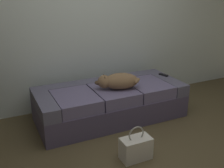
{
  "coord_description": "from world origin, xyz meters",
  "views": [
    {
      "loc": [
        -1.43,
        -1.92,
        1.73
      ],
      "look_at": [
        0.0,
        1.09,
        0.51
      ],
      "focal_mm": 43.53,
      "sensor_mm": 36.0,
      "label": 1
    }
  ],
  "objects": [
    {
      "name": "tv_remote",
      "position": [
        0.91,
        1.22,
        0.47
      ],
      "size": [
        0.08,
        0.16,
        0.02
      ],
      "primitive_type": "cube",
      "rotation": [
        0.0,
        0.0,
        0.27
      ],
      "color": "black",
      "rests_on": "couch"
    },
    {
      "name": "dog_tan",
      "position": [
        0.05,
        1.02,
        0.56
      ],
      "size": [
        0.6,
        0.37,
        0.21
      ],
      "color": "olive",
      "rests_on": "couch"
    },
    {
      "name": "back_wall",
      "position": [
        0.0,
        1.78,
        1.4
      ],
      "size": [
        6.4,
        0.1,
        2.8
      ],
      "primitive_type": "cube",
      "color": "silver",
      "rests_on": "ground"
    },
    {
      "name": "couch",
      "position": [
        0.0,
        1.14,
        0.23
      ],
      "size": [
        1.97,
        0.85,
        0.46
      ],
      "color": "#504863",
      "rests_on": "ground"
    },
    {
      "name": "ground_plane",
      "position": [
        0.0,
        0.0,
        0.0
      ],
      "size": [
        10.0,
        10.0,
        0.0
      ],
      "primitive_type": "plane",
      "color": "brown"
    },
    {
      "name": "handbag",
      "position": [
        -0.16,
        0.17,
        0.13
      ],
      "size": [
        0.32,
        0.18,
        0.38
      ],
      "color": "silver",
      "rests_on": "ground"
    }
  ]
}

